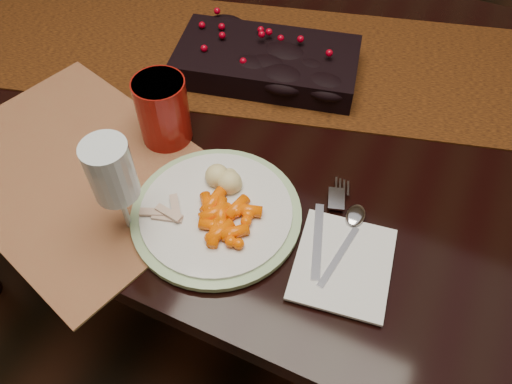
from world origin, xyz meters
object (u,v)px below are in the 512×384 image
at_px(mashed_potatoes, 225,174).
at_px(turkey_shreds, 162,207).
at_px(red_cup, 163,111).
at_px(napkin, 343,263).
at_px(dining_table, 291,210).
at_px(baby_carrots, 216,213).
at_px(centerpiece, 267,58).
at_px(placemat_main, 76,169).
at_px(dinner_plate, 216,213).
at_px(wine_glass, 118,191).

distance_m(mashed_potatoes, turkey_shreds, 0.11).
xyz_separation_m(mashed_potatoes, red_cup, (-0.15, 0.06, 0.03)).
relative_size(mashed_potatoes, napkin, 0.44).
xyz_separation_m(dining_table, baby_carrots, (-0.01, -0.33, 0.40)).
height_order(centerpiece, napkin, centerpiece).
bearing_deg(turkey_shreds, centerpiece, 89.61).
distance_m(dining_table, red_cup, 0.52).
relative_size(centerpiece, red_cup, 2.89).
distance_m(placemat_main, mashed_potatoes, 0.27).
height_order(dinner_plate, baby_carrots, baby_carrots).
height_order(placemat_main, red_cup, red_cup).
bearing_deg(napkin, dining_table, 113.12).
distance_m(baby_carrots, napkin, 0.21).
bearing_deg(centerpiece, mashed_potatoes, -78.58).
height_order(dining_table, mashed_potatoes, mashed_potatoes).
bearing_deg(placemat_main, napkin, 18.63).
xyz_separation_m(dining_table, dinner_plate, (-0.02, -0.32, 0.39)).
bearing_deg(turkey_shreds, red_cup, 119.23).
distance_m(napkin, red_cup, 0.40).
height_order(dining_table, placemat_main, placemat_main).
bearing_deg(mashed_potatoes, centerpiece, 101.42).
bearing_deg(centerpiece, dinner_plate, -78.56).
height_order(centerpiece, placemat_main, centerpiece).
height_order(dinner_plate, wine_glass, wine_glass).
bearing_deg(dining_table, mashed_potatoes, -96.55).
xyz_separation_m(placemat_main, dinner_plate, (0.27, 0.01, 0.01)).
distance_m(dinner_plate, napkin, 0.21).
distance_m(centerpiece, turkey_shreds, 0.40).
relative_size(mashed_potatoes, wine_glass, 0.39).
relative_size(dinner_plate, napkin, 1.67).
xyz_separation_m(dining_table, placemat_main, (-0.29, -0.33, 0.38)).
distance_m(dining_table, baby_carrots, 0.52).
relative_size(dining_table, turkey_shreds, 23.37).
xyz_separation_m(turkey_shreds, wine_glass, (-0.04, -0.04, 0.06)).
bearing_deg(mashed_potatoes, red_cup, 157.62).
xyz_separation_m(baby_carrots, turkey_shreds, (-0.08, -0.02, -0.00)).
height_order(red_cup, wine_glass, wine_glass).
xyz_separation_m(dining_table, napkin, (0.19, -0.32, 0.38)).
bearing_deg(red_cup, dinner_plate, -36.60).
distance_m(red_cup, wine_glass, 0.20).
bearing_deg(baby_carrots, placemat_main, -179.59).
relative_size(dining_table, centerpiece, 5.04).
height_order(dining_table, napkin, napkin).
xyz_separation_m(placemat_main, wine_glass, (0.15, -0.06, 0.09)).
bearing_deg(placemat_main, dining_table, 66.75).
xyz_separation_m(placemat_main, turkey_shreds, (0.19, -0.02, 0.03)).
xyz_separation_m(dining_table, turkey_shreds, (-0.09, -0.36, 0.40)).
distance_m(dining_table, mashed_potatoes, 0.49).
distance_m(baby_carrots, wine_glass, 0.15).
bearing_deg(dining_table, red_cup, -131.95).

